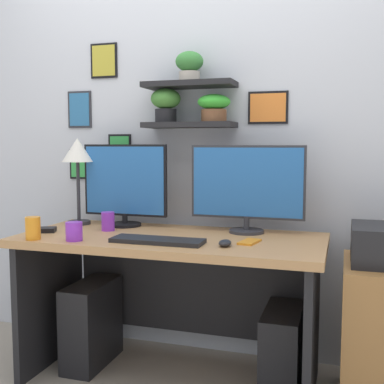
% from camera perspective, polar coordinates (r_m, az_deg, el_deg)
% --- Properties ---
extents(ground_plane, '(8.00, 8.00, 0.00)m').
position_cam_1_polar(ground_plane, '(2.70, -2.51, -21.03)').
color(ground_plane, gray).
extents(back_wall_assembly, '(4.40, 0.24, 2.70)m').
position_cam_1_polar(back_wall_assembly, '(2.83, 0.37, 8.55)').
color(back_wall_assembly, silver).
rests_on(back_wall_assembly, ground).
extents(desk, '(1.53, 0.68, 0.75)m').
position_cam_1_polar(desk, '(2.55, -2.15, -9.69)').
color(desk, tan).
rests_on(desk, ground).
extents(monitor_left, '(0.49, 0.18, 0.46)m').
position_cam_1_polar(monitor_left, '(2.75, -7.84, 0.89)').
color(monitor_left, black).
rests_on(monitor_left, desk).
extents(monitor_right, '(0.60, 0.18, 0.45)m').
position_cam_1_polar(monitor_right, '(2.54, 6.48, 0.68)').
color(monitor_right, '#2D2D33').
rests_on(monitor_right, desk).
extents(keyboard, '(0.44, 0.14, 0.02)m').
position_cam_1_polar(keyboard, '(2.29, -3.94, -5.69)').
color(keyboard, black).
rests_on(keyboard, desk).
extents(computer_mouse, '(0.06, 0.09, 0.03)m').
position_cam_1_polar(computer_mouse, '(2.21, 3.89, -5.98)').
color(computer_mouse, black).
rests_on(computer_mouse, desk).
extents(desk_lamp, '(0.18, 0.18, 0.49)m').
position_cam_1_polar(desk_lamp, '(2.85, -13.25, 4.07)').
color(desk_lamp, '#2D2D33').
rests_on(desk_lamp, desk).
extents(cell_phone, '(0.10, 0.15, 0.01)m').
position_cam_1_polar(cell_phone, '(2.30, 6.74, -5.81)').
color(cell_phone, orange).
rests_on(cell_phone, desk).
extents(coffee_mug, '(0.08, 0.08, 0.09)m').
position_cam_1_polar(coffee_mug, '(2.40, -13.64, -4.50)').
color(coffee_mug, purple).
rests_on(coffee_mug, desk).
extents(pen_cup, '(0.07, 0.07, 0.10)m').
position_cam_1_polar(pen_cup, '(2.63, -9.81, -3.41)').
color(pen_cup, purple).
rests_on(pen_cup, desk).
extents(scissors_tray, '(0.14, 0.12, 0.02)m').
position_cam_1_polar(scissors_tray, '(2.68, -16.96, -4.26)').
color(scissors_tray, black).
rests_on(scissors_tray, desk).
extents(water_cup, '(0.07, 0.07, 0.11)m').
position_cam_1_polar(water_cup, '(2.48, -18.12, -4.05)').
color(water_cup, orange).
rests_on(water_cup, desk).
extents(computer_tower_left, '(0.18, 0.40, 0.46)m').
position_cam_1_polar(computer_tower_left, '(2.83, -11.64, -14.82)').
color(computer_tower_left, black).
rests_on(computer_tower_left, ground).
extents(computer_tower_right, '(0.18, 0.40, 0.40)m').
position_cam_1_polar(computer_tower_right, '(2.55, 10.53, -17.75)').
color(computer_tower_right, black).
rests_on(computer_tower_right, ground).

